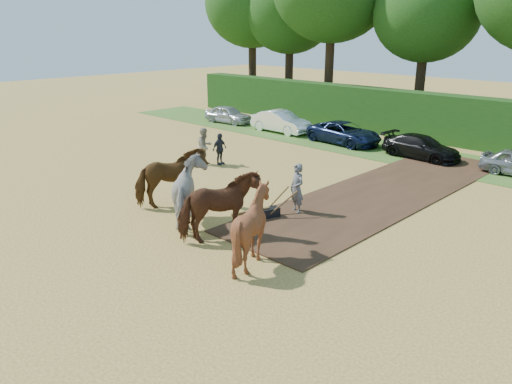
{
  "coord_description": "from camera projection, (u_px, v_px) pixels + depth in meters",
  "views": [
    {
      "loc": [
        12.04,
        -12.0,
        6.93
      ],
      "look_at": [
        0.36,
        0.01,
        1.4
      ],
      "focal_mm": 35.0,
      "sensor_mm": 36.0,
      "label": 1
    }
  ],
  "objects": [
    {
      "name": "spectator_near",
      "position": [
        205.0,
        146.0,
        26.25
      ],
      "size": [
        0.8,
        1.0,
        1.97
      ],
      "primitive_type": "imported",
      "rotation": [
        0.0,
        0.0,
        1.62
      ],
      "color": "#C1B797",
      "rests_on": "ground"
    },
    {
      "name": "parked_cars",
      "position": [
        342.0,
        133.0,
        31.14
      ],
      "size": [
        24.74,
        2.7,
        1.49
      ],
      "color": "#B9B9C0",
      "rests_on": "ground"
    },
    {
      "name": "plough_team",
      "position": [
        208.0,
        199.0,
        17.6
      ],
      "size": [
        8.24,
        5.97,
        2.38
      ],
      "color": "brown",
      "rests_on": "ground"
    },
    {
      "name": "ground",
      "position": [
        249.0,
        226.0,
        18.31
      ],
      "size": [
        120.0,
        120.0,
        0.0
      ],
      "primitive_type": "plane",
      "color": "gold",
      "rests_on": "ground"
    },
    {
      "name": "spectator_far",
      "position": [
        220.0,
        149.0,
        26.3
      ],
      "size": [
        0.48,
        1.01,
        1.68
      ],
      "primitive_type": "imported",
      "rotation": [
        0.0,
        0.0,
        1.65
      ],
      "color": "#23272F",
      "rests_on": "ground"
    },
    {
      "name": "earth_strip",
      "position": [
        384.0,
        192.0,
        22.08
      ],
      "size": [
        4.5,
        17.0,
        0.05
      ],
      "primitive_type": "cube",
      "color": "#472D1C",
      "rests_on": "ground"
    },
    {
      "name": "hedgerow",
      "position": [
        463.0,
        121.0,
        30.44
      ],
      "size": [
        46.0,
        1.6,
        3.0
      ],
      "primitive_type": "cube",
      "color": "#14380F",
      "rests_on": "ground"
    },
    {
      "name": "grass_verge",
      "position": [
        426.0,
        158.0,
        27.84
      ],
      "size": [
        50.0,
        5.0,
        0.03
      ],
      "primitive_type": "cube",
      "color": "#38601E",
      "rests_on": "ground"
    }
  ]
}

